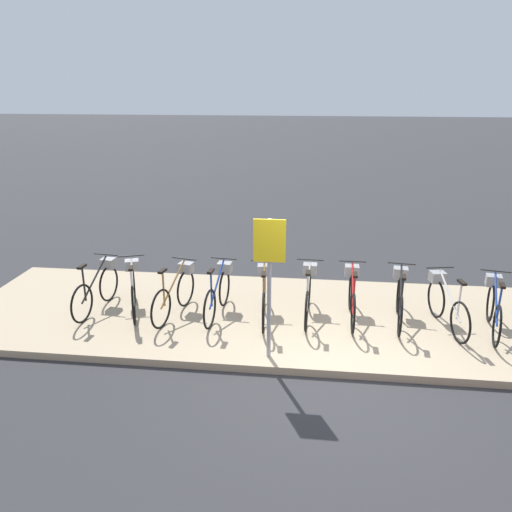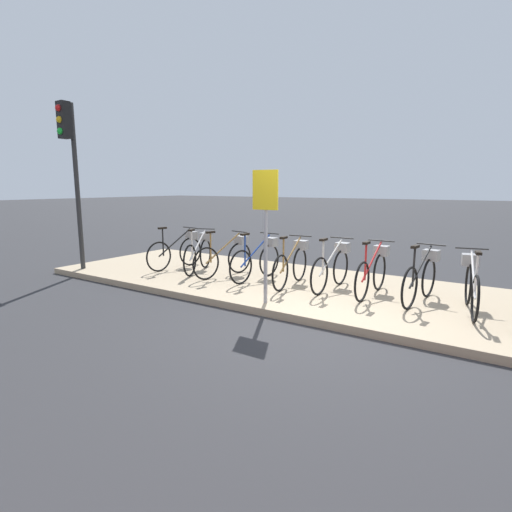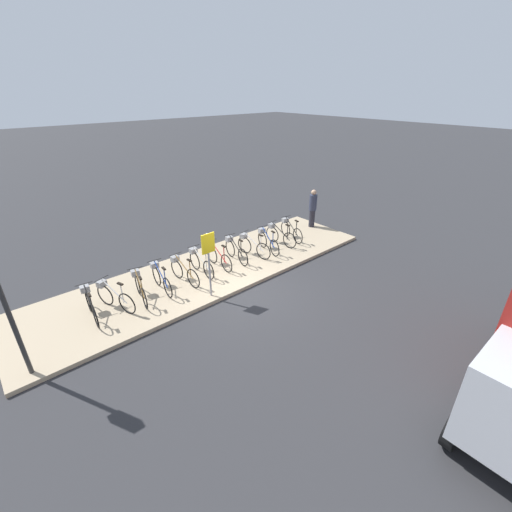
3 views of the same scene
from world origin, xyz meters
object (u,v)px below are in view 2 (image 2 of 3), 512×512
parked_bicycle_0 (178,249)px  parked_bicycle_7 (422,276)px  parked_bicycle_8 (471,283)px  parked_bicycle_2 (227,255)px  parked_bicycle_4 (293,262)px  parked_bicycle_5 (333,265)px  parked_bicycle_3 (259,258)px  parked_bicycle_6 (373,270)px  sign_post (265,214)px  parked_bicycle_1 (200,252)px  traffic_light (70,151)px

parked_bicycle_0 → parked_bicycle_7: 5.19m
parked_bicycle_8 → parked_bicycle_7: bearing=170.1°
parked_bicycle_2 → parked_bicycle_8: 4.48m
parked_bicycle_4 → parked_bicycle_5: size_ratio=1.00×
parked_bicycle_3 → parked_bicycle_8: 3.75m
parked_bicycle_6 → parked_bicycle_7: (0.78, -0.01, 0.00)m
sign_post → parked_bicycle_8: bearing=25.3°
parked_bicycle_1 → parked_bicycle_5: (3.03, 0.14, 0.00)m
parked_bicycle_8 → sign_post: 3.22m
parked_bicycle_3 → traffic_light: (-3.90, -1.39, 2.14)m
parked_bicycle_0 → parked_bicycle_3: same height
parked_bicycle_4 → parked_bicycle_0: bearing=179.9°
parked_bicycle_0 → parked_bicycle_7: same height
parked_bicycle_8 → parked_bicycle_2: bearing=-179.3°
parked_bicycle_6 → parked_bicycle_7: same height
sign_post → parked_bicycle_1: bearing=152.4°
parked_bicycle_7 → traffic_light: bearing=-168.0°
parked_bicycle_3 → sign_post: size_ratio=0.75×
parked_bicycle_0 → parked_bicycle_8: 5.89m
parked_bicycle_0 → parked_bicycle_4: 2.92m
parked_bicycle_6 → sign_post: 2.17m
parked_bicycle_7 → sign_post: (-2.06, -1.43, 0.99)m
parked_bicycle_6 → traffic_light: bearing=-166.4°
parked_bicycle_4 → parked_bicycle_2: bearing=-178.1°
traffic_light → parked_bicycle_0: bearing=37.6°
parked_bicycle_4 → parked_bicycle_5: bearing=10.7°
parked_bicycle_3 → parked_bicycle_8: size_ratio=1.01×
parked_bicycle_4 → parked_bicycle_6: bearing=5.5°
parked_bicycle_3 → parked_bicycle_5: 1.53m
parked_bicycle_1 → parked_bicycle_4: size_ratio=0.95×
parked_bicycle_0 → parked_bicycle_6: (4.40, 0.14, 0.00)m
parked_bicycle_3 → parked_bicycle_7: (3.04, 0.09, 0.00)m
traffic_light → parked_bicycle_8: bearing=10.1°
parked_bicycle_3 → parked_bicycle_4: bearing=-2.8°
parked_bicycle_4 → sign_post: bearing=-81.3°
parked_bicycle_3 → parked_bicycle_1: bearing=-178.5°
traffic_light → sign_post: size_ratio=1.72×
parked_bicycle_1 → parked_bicycle_8: bearing=0.1°
parked_bicycle_0 → parked_bicycle_3: size_ratio=1.00×
parked_bicycle_3 → parked_bicycle_6: 2.26m
parked_bicycle_1 → parked_bicycle_3: same height
parked_bicycle_4 → parked_bicycle_6: 1.48m
parked_bicycle_8 → parked_bicycle_5: bearing=176.5°
parked_bicycle_2 → parked_bicycle_8: size_ratio=1.00×
parked_bicycle_7 → traffic_light: traffic_light is taller
parked_bicycle_0 → parked_bicycle_1: size_ratio=1.05×
parked_bicycle_2 → parked_bicycle_4: 1.51m
parked_bicycle_0 → sign_post: 3.53m
parked_bicycle_7 → parked_bicycle_0: bearing=-178.6°
parked_bicycle_1 → parked_bicycle_3: 1.51m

